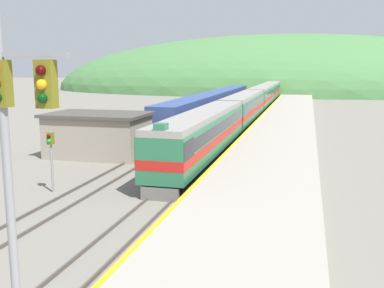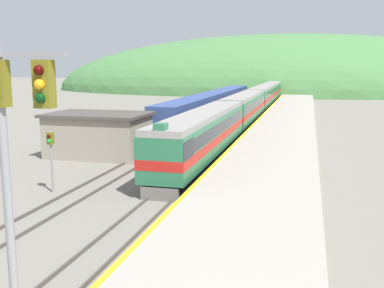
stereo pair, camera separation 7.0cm
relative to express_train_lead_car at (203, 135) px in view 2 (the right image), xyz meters
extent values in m
cube|color=#4C443D|center=(-0.72, 41.74, -2.08)|extent=(0.08, 180.00, 0.16)
cube|color=#4C443D|center=(0.72, 41.74, -2.08)|extent=(0.08, 180.00, 0.16)
cube|color=#4C443D|center=(-5.64, 41.74, -2.08)|extent=(0.08, 180.00, 0.16)
cube|color=#4C443D|center=(-4.21, 41.74, -2.08)|extent=(0.08, 180.00, 0.16)
cube|color=#9E9689|center=(5.21, 21.74, -1.66)|extent=(6.79, 140.00, 0.98)
cube|color=yellow|center=(1.93, 21.74, -1.17)|extent=(0.24, 140.00, 0.01)
ellipsoid|color=#477A42|center=(0.00, 102.88, -2.16)|extent=(142.13, 63.96, 33.13)
cube|color=gray|center=(-8.93, 0.16, -0.48)|extent=(7.71, 4.95, 3.35)
cube|color=#47423D|center=(-8.93, 0.16, 1.32)|extent=(8.21, 5.45, 0.24)
cube|color=black|center=(0.00, 0.24, -1.73)|extent=(2.30, 20.55, 0.85)
cube|color=#286B47|center=(0.00, 0.24, 0.04)|extent=(2.81, 21.87, 2.69)
cube|color=red|center=(0.00, 0.24, -0.18)|extent=(2.84, 21.89, 0.59)
cube|color=black|center=(0.00, 0.24, 0.63)|extent=(2.83, 20.55, 0.81)
cube|color=gray|center=(0.00, 0.24, 1.59)|extent=(2.64, 21.87, 0.40)
cube|color=black|center=(0.00, -9.57, 0.63)|extent=(2.85, 2.20, 1.08)
cube|color=#286B47|center=(0.00, -10.25, 1.97)|extent=(0.64, 0.80, 0.36)
cube|color=slate|center=(0.00, -10.50, -1.77)|extent=(2.19, 0.40, 0.77)
cube|color=black|center=(0.00, 22.86, -1.73)|extent=(2.30, 20.29, 0.85)
cube|color=#286B47|center=(0.00, 22.86, 0.04)|extent=(2.81, 21.59, 2.69)
cube|color=red|center=(0.00, 22.86, -0.18)|extent=(2.84, 21.61, 0.59)
cube|color=black|center=(0.00, 22.86, 0.63)|extent=(2.83, 20.29, 0.81)
cube|color=gray|center=(0.00, 22.86, 1.59)|extent=(2.64, 21.59, 0.40)
cube|color=black|center=(0.00, 45.35, -1.73)|extent=(2.30, 20.29, 0.85)
cube|color=#286B47|center=(0.00, 45.35, 0.04)|extent=(2.81, 21.59, 2.69)
cube|color=red|center=(0.00, 45.35, -0.18)|extent=(2.84, 21.61, 0.59)
cube|color=black|center=(0.00, 45.35, 0.63)|extent=(2.83, 20.29, 0.81)
cube|color=gray|center=(0.00, 45.35, 1.59)|extent=(2.64, 21.59, 0.40)
cube|color=black|center=(0.00, 67.84, -1.73)|extent=(2.30, 20.29, 0.85)
cube|color=#286B47|center=(0.00, 67.84, 0.04)|extent=(2.81, 21.59, 2.69)
cube|color=red|center=(0.00, 67.84, -0.18)|extent=(2.84, 21.61, 0.59)
cube|color=black|center=(0.00, 67.84, 0.63)|extent=(2.83, 20.29, 0.81)
cube|color=gray|center=(0.00, 67.84, 1.59)|extent=(2.64, 21.59, 0.40)
cube|color=black|center=(0.00, 90.32, -1.73)|extent=(2.30, 20.29, 0.85)
cube|color=#286B47|center=(0.00, 90.32, 0.04)|extent=(2.81, 21.59, 2.69)
cube|color=red|center=(0.00, 90.32, -0.18)|extent=(2.84, 21.61, 0.59)
cube|color=black|center=(0.00, 90.32, 0.63)|extent=(2.83, 20.29, 0.81)
cube|color=gray|center=(0.00, 90.32, 1.59)|extent=(2.64, 21.59, 0.40)
cube|color=black|center=(-4.92, 27.42, -1.76)|extent=(2.46, 44.58, 0.80)
cube|color=#334784|center=(-4.92, 27.42, 0.15)|extent=(2.90, 46.44, 3.02)
cylinder|color=gray|center=(1.28, -24.95, 2.11)|extent=(0.20, 0.20, 8.53)
cube|color=#6B6619|center=(2.38, -24.95, 4.87)|extent=(0.40, 0.28, 1.02)
sphere|color=#3C0504|center=(2.38, -25.12, 5.15)|extent=(0.22, 0.22, 0.22)
sphere|color=orange|center=(2.38, -25.12, 4.87)|extent=(0.22, 0.22, 0.22)
sphere|color=black|center=(2.38, -25.12, 4.58)|extent=(0.22, 0.22, 0.22)
cylinder|color=gray|center=(-6.69, -10.52, -0.33)|extent=(0.14, 0.14, 3.65)
cube|color=#6B6619|center=(-6.69, -10.52, 1.09)|extent=(0.36, 0.28, 0.71)
sphere|color=#3C0504|center=(-6.69, -10.70, 1.23)|extent=(0.22, 0.22, 0.22)
sphere|color=green|center=(-6.69, -10.70, 0.95)|extent=(0.22, 0.22, 0.22)
camera|label=1|loc=(7.74, -33.40, 5.24)|focal=42.00mm
camera|label=2|loc=(7.80, -33.38, 5.24)|focal=42.00mm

